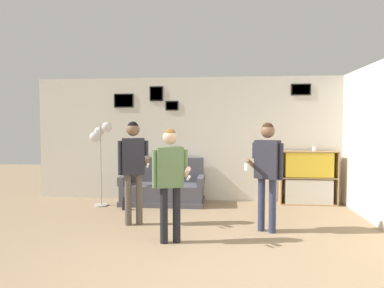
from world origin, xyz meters
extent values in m
plane|color=#937A5B|center=(0.00, 0.00, 0.00)|extent=(20.00, 20.00, 0.00)
cube|color=silver|center=(0.00, 3.85, 1.35)|extent=(7.89, 0.06, 2.70)
cube|color=black|center=(1.87, 3.80, 2.41)|extent=(0.41, 0.02, 0.24)
cube|color=#B2B2BC|center=(1.87, 3.80, 2.41)|extent=(0.36, 0.01, 0.20)
cube|color=black|center=(-0.89, 3.80, 2.08)|extent=(0.28, 0.02, 0.21)
cube|color=beige|center=(-0.89, 3.80, 2.08)|extent=(0.24, 0.01, 0.16)
cube|color=black|center=(-1.24, 3.80, 2.35)|extent=(0.30, 0.02, 0.32)
cube|color=beige|center=(-1.24, 3.80, 2.35)|extent=(0.25, 0.01, 0.28)
cube|color=black|center=(-1.97, 3.80, 2.20)|extent=(0.44, 0.02, 0.30)
cube|color=gray|center=(-1.97, 3.80, 2.20)|extent=(0.39, 0.01, 0.26)
cube|color=#4C4C56|center=(-1.02, 3.38, 0.05)|extent=(1.73, 0.80, 0.10)
cube|color=#4C4C56|center=(-1.02, 3.38, 0.26)|extent=(1.67, 0.74, 0.32)
cube|color=#4C4C56|center=(-1.02, 3.71, 0.69)|extent=(1.67, 0.14, 0.53)
cube|color=#4C4C56|center=(-1.83, 3.38, 0.51)|extent=(0.12, 0.74, 0.18)
cube|color=#4C4C56|center=(-0.22, 3.38, 0.51)|extent=(0.12, 0.74, 0.18)
cube|color=#A87F51|center=(1.43, 3.63, 0.56)|extent=(0.02, 0.30, 1.12)
cube|color=#A87F51|center=(2.58, 3.63, 0.56)|extent=(0.02, 0.30, 1.12)
cube|color=#A87F51|center=(2.01, 3.77, 0.56)|extent=(1.17, 0.01, 1.12)
cube|color=#A87F51|center=(2.01, 3.63, 0.01)|extent=(1.12, 0.30, 0.02)
cube|color=#A87F51|center=(2.01, 3.63, 1.11)|extent=(1.12, 0.30, 0.02)
cube|color=#A87F51|center=(2.01, 3.63, 0.56)|extent=(1.12, 0.30, 0.02)
cube|color=beige|center=(2.01, 3.62, 0.28)|extent=(0.96, 0.26, 0.51)
cube|color=gold|center=(2.01, 3.62, 0.84)|extent=(0.96, 0.26, 0.51)
cylinder|color=#ADA89E|center=(-2.25, 3.09, 0.01)|extent=(0.28, 0.28, 0.03)
cylinder|color=#ADA89E|center=(-2.25, 3.09, 0.85)|extent=(0.03, 0.03, 1.65)
cylinder|color=#ADA89E|center=(-2.18, 3.09, 1.65)|extent=(0.02, 0.16, 0.02)
sphere|color=silver|center=(-2.11, 3.09, 1.62)|extent=(0.21, 0.21, 0.21)
cylinder|color=#ADA89E|center=(-2.29, 3.15, 1.55)|extent=(0.15, 0.09, 0.02)
sphere|color=silver|center=(-2.32, 3.21, 1.52)|extent=(0.21, 0.21, 0.21)
cylinder|color=#ADA89E|center=(-2.29, 3.03, 1.45)|extent=(0.15, 0.09, 0.02)
sphere|color=silver|center=(-2.32, 2.97, 1.42)|extent=(0.21, 0.21, 0.21)
cylinder|color=brown|center=(-1.32, 1.81, 0.42)|extent=(0.11, 0.11, 0.84)
cylinder|color=brown|center=(-1.15, 1.86, 0.42)|extent=(0.11, 0.11, 0.84)
cube|color=#282833|center=(-1.23, 1.84, 1.14)|extent=(0.40, 0.30, 0.60)
sphere|color=brown|center=(-1.23, 1.84, 1.58)|extent=(0.22, 0.22, 0.22)
sphere|color=black|center=(-1.23, 1.84, 1.62)|extent=(0.19, 0.19, 0.19)
cylinder|color=#282833|center=(-1.03, 1.90, 1.27)|extent=(0.07, 0.07, 0.25)
cylinder|color=brown|center=(-0.98, 1.77, 1.08)|extent=(0.15, 0.31, 0.19)
cylinder|color=white|center=(-0.94, 1.63, 1.02)|extent=(0.07, 0.14, 0.09)
cylinder|color=#282833|center=(-1.44, 1.77, 1.12)|extent=(0.07, 0.07, 0.56)
cylinder|color=black|center=(-0.57, 1.00, 0.40)|extent=(0.11, 0.11, 0.79)
cylinder|color=black|center=(-0.40, 1.05, 0.40)|extent=(0.11, 0.11, 0.79)
cube|color=#5B7A4C|center=(-0.49, 1.03, 1.07)|extent=(0.40, 0.29, 0.56)
sphere|color=#D1A889|center=(-0.49, 1.03, 1.49)|extent=(0.20, 0.20, 0.20)
sphere|color=brown|center=(-0.49, 1.03, 1.52)|extent=(0.17, 0.17, 0.17)
cylinder|color=#5B7A4C|center=(-0.28, 1.09, 1.19)|extent=(0.07, 0.07, 0.24)
cylinder|color=#D1A889|center=(-0.24, 0.96, 1.01)|extent=(0.14, 0.30, 0.18)
cylinder|color=white|center=(-0.21, 0.84, 0.95)|extent=(0.07, 0.15, 0.09)
cylinder|color=#5B7A4C|center=(-0.69, 0.97, 1.05)|extent=(0.07, 0.07, 0.53)
cylinder|color=#2D334C|center=(0.84, 1.71, 0.42)|extent=(0.11, 0.11, 0.83)
cylinder|color=#2D334C|center=(1.00, 1.62, 0.42)|extent=(0.11, 0.11, 0.83)
cube|color=#282833|center=(0.92, 1.66, 1.13)|extent=(0.41, 0.35, 0.59)
sphere|color=brown|center=(0.92, 1.66, 1.57)|extent=(0.22, 0.22, 0.22)
sphere|color=#382314|center=(0.92, 1.66, 1.60)|extent=(0.18, 0.18, 0.18)
cylinder|color=#282833|center=(1.11, 1.56, 1.11)|extent=(0.07, 0.07, 0.56)
cylinder|color=#282833|center=(0.73, 1.77, 1.26)|extent=(0.07, 0.07, 0.25)
cylinder|color=brown|center=(0.67, 1.64, 1.07)|extent=(0.20, 0.30, 0.19)
cylinder|color=white|center=(0.60, 1.52, 1.02)|extent=(0.08, 0.08, 0.10)
cylinder|color=black|center=(-1.69, 2.79, 0.09)|extent=(0.07, 0.07, 0.17)
cylinder|color=black|center=(-1.69, 2.79, 0.21)|extent=(0.03, 0.03, 0.07)
cylinder|color=white|center=(2.12, 3.63, 1.17)|extent=(0.08, 0.08, 0.10)
camera|label=1|loc=(0.27, -3.66, 1.65)|focal=32.00mm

